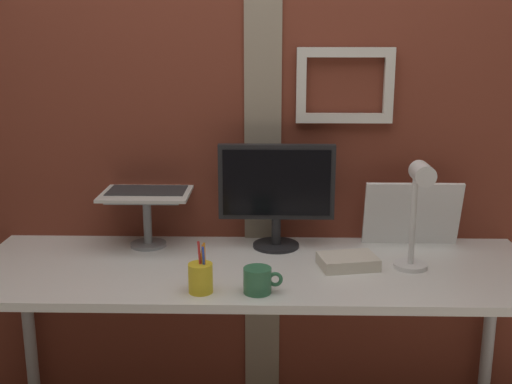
{
  "coord_description": "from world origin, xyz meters",
  "views": [
    {
      "loc": [
        0.07,
        -2.1,
        1.55
      ],
      "look_at": [
        0.02,
        0.15,
        0.99
      ],
      "focal_mm": 44.64,
      "sensor_mm": 36.0,
      "label": 1
    }
  ],
  "objects_px": {
    "monitor": "(276,188)",
    "laptop": "(149,177)",
    "pen_cup": "(201,277)",
    "coffee_mug": "(258,280)",
    "whiteboard_panel": "(412,214)",
    "desk_lamp": "(418,204)"
  },
  "relations": [
    {
      "from": "whiteboard_panel",
      "to": "coffee_mug",
      "type": "distance_m",
      "value": 0.77
    },
    {
      "from": "pen_cup",
      "to": "coffee_mug",
      "type": "height_order",
      "value": "pen_cup"
    },
    {
      "from": "whiteboard_panel",
      "to": "desk_lamp",
      "type": "relative_size",
      "value": 0.94
    },
    {
      "from": "desk_lamp",
      "to": "coffee_mug",
      "type": "distance_m",
      "value": 0.6
    },
    {
      "from": "whiteboard_panel",
      "to": "desk_lamp",
      "type": "distance_m",
      "value": 0.33
    },
    {
      "from": "pen_cup",
      "to": "coffee_mug",
      "type": "bearing_deg",
      "value": -0.01
    },
    {
      "from": "desk_lamp",
      "to": "monitor",
      "type": "bearing_deg",
      "value": 150.7
    },
    {
      "from": "laptop",
      "to": "coffee_mug",
      "type": "bearing_deg",
      "value": -49.77
    },
    {
      "from": "coffee_mug",
      "to": "monitor",
      "type": "bearing_deg",
      "value": 82.31
    },
    {
      "from": "monitor",
      "to": "desk_lamp",
      "type": "xyz_separation_m",
      "value": [
        0.48,
        -0.27,
        0.01
      ]
    },
    {
      "from": "monitor",
      "to": "whiteboard_panel",
      "type": "xyz_separation_m",
      "value": [
        0.53,
        0.03,
        -0.11
      ]
    },
    {
      "from": "monitor",
      "to": "desk_lamp",
      "type": "distance_m",
      "value": 0.55
    },
    {
      "from": "whiteboard_panel",
      "to": "pen_cup",
      "type": "bearing_deg",
      "value": -148.01
    },
    {
      "from": "monitor",
      "to": "laptop",
      "type": "xyz_separation_m",
      "value": [
        -0.5,
        0.07,
        0.02
      ]
    },
    {
      "from": "whiteboard_panel",
      "to": "coffee_mug",
      "type": "relative_size",
      "value": 2.94
    },
    {
      "from": "desk_lamp",
      "to": "whiteboard_panel",
      "type": "bearing_deg",
      "value": 80.14
    },
    {
      "from": "coffee_mug",
      "to": "whiteboard_panel",
      "type": "bearing_deg",
      "value": 39.35
    },
    {
      "from": "laptop",
      "to": "coffee_mug",
      "type": "height_order",
      "value": "laptop"
    },
    {
      "from": "whiteboard_panel",
      "to": "pen_cup",
      "type": "height_order",
      "value": "whiteboard_panel"
    },
    {
      "from": "monitor",
      "to": "coffee_mug",
      "type": "xyz_separation_m",
      "value": [
        -0.06,
        -0.45,
        -0.2
      ]
    },
    {
      "from": "monitor",
      "to": "pen_cup",
      "type": "height_order",
      "value": "monitor"
    },
    {
      "from": "laptop",
      "to": "desk_lamp",
      "type": "bearing_deg",
      "value": -19.02
    }
  ]
}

